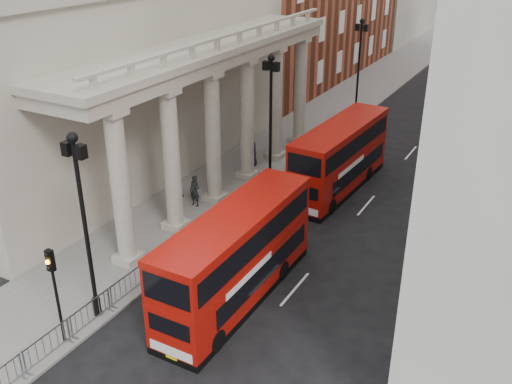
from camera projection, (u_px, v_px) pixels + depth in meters
name	position (u px, v px, depth m)	size (l,w,h in m)	color
ground	(35.00, 379.00, 21.33)	(260.00, 260.00, 0.00)	black
sidewalk_west	(301.00, 133.00, 46.33)	(6.00, 140.00, 0.12)	slate
kerb	(335.00, 138.00, 45.03)	(0.20, 140.00, 0.14)	slate
portico_building	(124.00, 82.00, 37.61)	(9.00, 28.00, 12.00)	gray
lamp_post_south	(84.00, 216.00, 22.66)	(1.05, 0.44, 8.32)	black
lamp_post_mid	(271.00, 111.00, 35.31)	(1.05, 0.44, 8.32)	black
lamp_post_north	(359.00, 62.00, 47.95)	(1.05, 0.44, 8.32)	black
traffic_light	(53.00, 280.00, 21.79)	(0.28, 0.33, 4.30)	black
crowd_barriers	(70.00, 329.00, 22.96)	(0.50, 18.75, 1.10)	gray
bus_near	(237.00, 255.00, 25.05)	(2.46, 10.01, 4.32)	#A30E07
bus_far	(340.00, 156.00, 35.74)	(2.87, 10.06, 4.30)	#9E0D07
pedestrian_a	(195.00, 191.00, 33.81)	(0.70, 0.46, 1.91)	black
pedestrian_b	(176.00, 183.00, 34.96)	(0.89, 0.69, 1.82)	black
pedestrian_c	(252.00, 153.00, 39.54)	(0.86, 0.56, 1.77)	black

